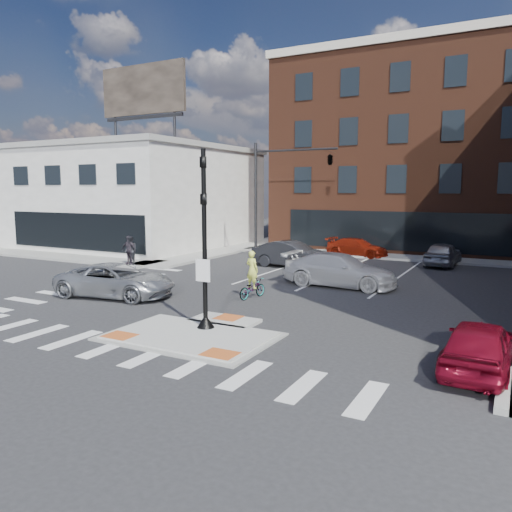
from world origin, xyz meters
The scene contains 18 objects.
ground centered at (0.00, 0.00, 0.00)m, with size 120.00×120.00×0.00m, color #28282B.
refuge_island centered at (0.00, -0.26, 0.05)m, with size 5.40×4.65×0.13m.
sidewalk_nw centered at (-16.76, 15.29, 0.08)m, with size 23.50×20.50×0.15m.
sidewalk_n centered at (3.00, 22.00, 0.07)m, with size 26.00×3.00×0.15m, color gray.
building_nw centered at (-21.98, 19.98, 4.23)m, with size 20.40×16.40×14.40m.
building_n centered at (3.00, 31.99, 7.80)m, with size 24.40×18.40×15.50m.
building_far_left centered at (-4.00, 52.00, 5.00)m, with size 10.00×12.00×10.00m, color slate.
signal_pole centered at (0.00, 0.40, 2.36)m, with size 0.60×0.60×5.98m.
mast_arm_signal centered at (-3.47, 18.00, 6.21)m, with size 6.10×2.24×8.00m.
silver_suv centered at (-6.57, 3.04, 0.74)m, with size 2.47×5.35×1.49m, color #A9ACB1.
red_sedan centered at (8.50, 0.60, 0.71)m, with size 1.67×4.14×1.41m, color maroon.
white_pickup centered at (1.45, 10.12, 0.82)m, with size 2.29×5.63×1.63m, color silver.
bg_car_dark centered at (-3.11, 14.51, 0.81)m, with size 1.71×4.91×1.62m, color #25262A.
bg_car_silver centered at (5.00, 19.65, 0.76)m, with size 1.78×4.44×1.51m, color #A6A8AD.
bg_car_red centered at (-1.07, 21.43, 0.65)m, with size 1.81×4.46×1.29m, color maroon.
cyclist centered at (-1.05, 5.64, 0.71)m, with size 0.89×1.74×2.12m.
pedestrian_a centered at (-12.00, 10.00, 1.04)m, with size 0.86×0.67×1.77m, color black.
pedestrian_b centered at (-12.15, 10.00, 1.05)m, with size 1.06×0.44×1.80m, color #302A34.
Camera 1 is at (9.30, -13.34, 4.79)m, focal length 35.00 mm.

